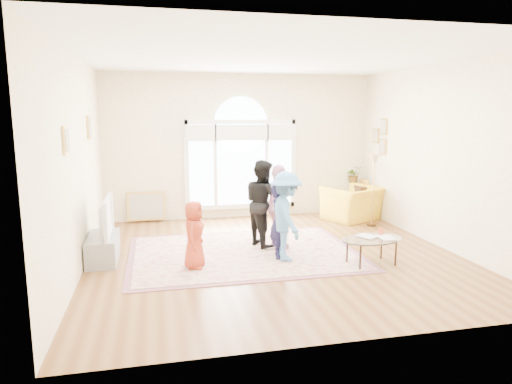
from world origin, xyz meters
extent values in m
plane|color=brown|center=(0.00, 0.00, 0.00)|extent=(6.00, 6.00, 0.00)
plane|color=#FEF2C6|center=(0.00, 3.00, 1.60)|extent=(6.00, 0.00, 6.00)
plane|color=#FEF2C6|center=(0.00, -3.00, 1.60)|extent=(6.00, 0.00, 6.00)
plane|color=#FEF2C6|center=(-3.00, 0.00, 1.60)|extent=(0.00, 6.00, 6.00)
plane|color=#FEF2C6|center=(3.00, 0.00, 1.60)|extent=(0.00, 6.00, 6.00)
plane|color=white|center=(0.00, 0.00, 3.20)|extent=(6.00, 6.00, 0.00)
cube|color=white|center=(0.00, 2.96, 0.25)|extent=(2.50, 0.08, 0.10)
cube|color=white|center=(0.00, 2.96, 2.15)|extent=(2.50, 0.08, 0.10)
cube|color=white|center=(-1.22, 2.96, 1.20)|extent=(0.10, 0.08, 2.00)
cube|color=white|center=(1.22, 2.96, 1.20)|extent=(0.10, 0.08, 2.00)
cube|color=#C6E2FF|center=(-0.90, 2.96, 1.20)|extent=(0.55, 0.02, 1.80)
cube|color=#C6E2FF|center=(0.90, 2.96, 1.20)|extent=(0.55, 0.02, 1.80)
cube|color=#C6E2FF|center=(0.00, 2.96, 1.20)|extent=(1.10, 0.02, 1.80)
cylinder|color=#C6E2FF|center=(0.00, 2.96, 2.10)|extent=(1.20, 0.02, 1.20)
cube|color=white|center=(-0.59, 2.95, 1.20)|extent=(0.07, 0.04, 1.80)
cube|color=white|center=(0.59, 2.95, 1.20)|extent=(0.07, 0.04, 1.80)
cube|color=white|center=(-0.90, 2.88, 1.92)|extent=(0.65, 0.12, 0.35)
cube|color=white|center=(0.00, 2.88, 1.92)|extent=(1.20, 0.12, 0.35)
cube|color=white|center=(0.90, 2.88, 1.92)|extent=(0.65, 0.12, 0.35)
cube|color=tan|center=(-2.98, 1.30, 2.10)|extent=(0.03, 0.34, 0.40)
cube|color=#ADA38E|center=(-2.96, 1.30, 2.10)|extent=(0.01, 0.28, 0.34)
cube|color=tan|center=(-2.98, -0.90, 2.00)|extent=(0.03, 0.30, 0.36)
cube|color=#ADA38E|center=(-2.96, -0.90, 2.00)|extent=(0.01, 0.24, 0.30)
cube|color=tan|center=(2.98, 2.05, 2.05)|extent=(0.03, 0.28, 0.34)
cube|color=#ADA38E|center=(2.96, 2.05, 2.05)|extent=(0.01, 0.22, 0.28)
cube|color=tan|center=(2.98, 2.05, 1.62)|extent=(0.03, 0.28, 0.34)
cube|color=#ADA38E|center=(2.96, 2.05, 1.62)|extent=(0.01, 0.22, 0.28)
cube|color=tan|center=(2.98, 2.40, 1.84)|extent=(0.03, 0.26, 0.32)
cube|color=#ADA38E|center=(2.96, 2.40, 1.84)|extent=(0.01, 0.20, 0.26)
cube|color=beige|center=(-0.48, 0.22, 0.01)|extent=(3.60, 2.60, 0.02)
cube|color=#7E4C58|center=(-0.48, 0.22, 0.01)|extent=(3.80, 2.80, 0.01)
cube|color=gray|center=(-2.75, 0.30, 0.21)|extent=(0.45, 1.00, 0.42)
imported|color=black|center=(-2.75, 0.30, 0.72)|extent=(0.14, 1.06, 0.61)
cube|color=#5DCCC6|center=(-2.66, 0.30, 0.72)|extent=(0.02, 0.86, 0.49)
ellipsoid|color=silver|center=(1.36, -0.77, 0.41)|extent=(1.09, 0.79, 0.02)
cylinder|color=black|center=(1.65, -0.54, 0.20)|extent=(0.03, 0.03, 0.40)
cylinder|color=black|center=(1.02, -0.64, 0.20)|extent=(0.03, 0.03, 0.40)
cylinder|color=black|center=(1.71, -0.91, 0.20)|extent=(0.03, 0.03, 0.40)
cylinder|color=black|center=(1.07, -1.00, 0.20)|extent=(0.03, 0.03, 0.40)
imported|color=#B2A58C|center=(1.22, -0.75, 0.43)|extent=(0.33, 0.36, 0.03)
imported|color=#B2A58C|center=(1.46, -0.83, 0.43)|extent=(0.22, 0.30, 0.02)
cylinder|color=#D24529|center=(1.58, -0.65, 0.48)|extent=(0.07, 0.07, 0.12)
imported|color=gold|center=(2.36, 2.13, 0.37)|extent=(1.44, 1.37, 0.74)
cube|color=black|center=(2.78, 2.49, 0.35)|extent=(0.40, 0.50, 0.70)
cylinder|color=black|center=(2.52, 1.52, 0.01)|extent=(0.20, 0.20, 0.02)
cylinder|color=#B4833E|center=(2.52, 1.52, 0.68)|extent=(0.02, 0.02, 1.35)
cone|color=#CCB284|center=(2.52, 1.52, 1.40)|extent=(0.28, 0.28, 0.22)
cylinder|color=white|center=(2.70, 2.88, 0.35)|extent=(0.20, 0.20, 0.70)
imported|color=#33722D|center=(2.70, 2.88, 0.90)|extent=(0.39, 0.35, 0.40)
cube|color=tan|center=(-2.11, 2.90, 0.00)|extent=(0.80, 0.14, 0.62)
imported|color=#AD3820|center=(-1.35, -0.37, 0.53)|extent=(0.46, 0.58, 1.03)
imported|color=#17173B|center=(0.03, -0.16, 0.62)|extent=(0.34, 0.47, 1.20)
imported|color=black|center=(-0.06, 0.60, 0.78)|extent=(0.78, 0.88, 1.52)
imported|color=#EEA2C0|center=(0.16, 0.37, 0.75)|extent=(0.41, 0.87, 1.46)
imported|color=#4D86C2|center=(0.11, -0.30, 0.73)|extent=(0.54, 0.93, 1.42)
camera|label=1|loc=(-1.88, -7.07, 2.34)|focal=32.00mm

